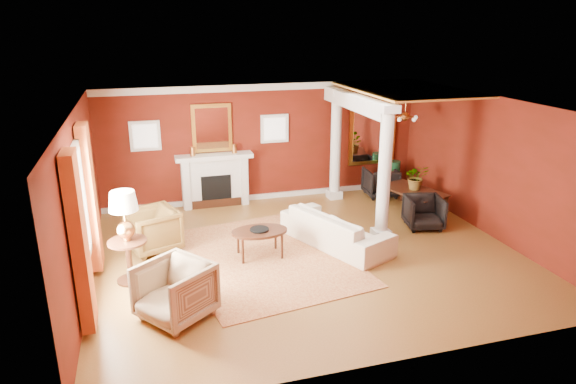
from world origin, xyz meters
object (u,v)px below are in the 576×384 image
object	(u,v)px
armchair_stripe	(175,289)
coffee_table	(259,233)
armchair_leopard	(152,228)
dining_table	(414,194)
sofa	(336,223)
side_table	(125,221)

from	to	relation	value
armchair_stripe	coffee_table	size ratio (longest dim) A/B	0.91
armchair_leopard	dining_table	distance (m)	6.06
armchair_leopard	dining_table	xyz separation A→B (m)	(6.04, 0.55, -0.04)
armchair_stripe	dining_table	world-z (taller)	armchair_stripe
sofa	side_table	size ratio (longest dim) A/B	1.47
coffee_table	dining_table	size ratio (longest dim) A/B	0.69
armchair_leopard	coffee_table	world-z (taller)	armchair_leopard
sofa	armchair_leopard	size ratio (longest dim) A/B	2.57
armchair_leopard	side_table	world-z (taller)	side_table
sofa	armchair_leopard	distance (m)	3.64
sofa	dining_table	world-z (taller)	sofa
armchair_stripe	coffee_table	bearing A→B (deg)	98.04
sofa	dining_table	distance (m)	2.80
sofa	armchair_leopard	world-z (taller)	sofa
armchair_leopard	armchair_stripe	distance (m)	2.62
side_table	dining_table	distance (m)	6.74
coffee_table	dining_table	distance (m)	4.32
coffee_table	side_table	size ratio (longest dim) A/B	0.65
armchair_leopard	side_table	size ratio (longest dim) A/B	0.57
dining_table	armchair_stripe	bearing A→B (deg)	102.07
sofa	coffee_table	xyz separation A→B (m)	(-1.60, -0.11, 0.02)
dining_table	coffee_table	bearing A→B (deg)	92.55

